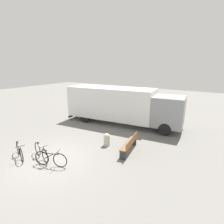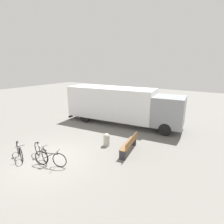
{
  "view_description": "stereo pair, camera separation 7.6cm",
  "coord_description": "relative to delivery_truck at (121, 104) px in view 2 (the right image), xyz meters",
  "views": [
    {
      "loc": [
        7.03,
        -5.11,
        4.78
      ],
      "look_at": [
        0.71,
        4.79,
        1.57
      ],
      "focal_mm": 28.0,
      "sensor_mm": 36.0,
      "label": 1
    },
    {
      "loc": [
        7.09,
        -5.06,
        4.78
      ],
      "look_at": [
        0.71,
        4.79,
        1.57
      ],
      "focal_mm": 28.0,
      "sensor_mm": 36.0,
      "label": 2
    }
  ],
  "objects": [
    {
      "name": "bicycle_near",
      "position": [
        -1.7,
        -7.72,
        -1.25
      ],
      "size": [
        1.61,
        0.67,
        0.83
      ],
      "rotation": [
        0.0,
        0.0,
        -0.36
      ],
      "color": "black",
      "rests_on": "ground"
    },
    {
      "name": "park_bench",
      "position": [
        2.91,
        -4.04,
        -1.11
      ],
      "size": [
        0.7,
        2.03,
        0.91
      ],
      "rotation": [
        0.0,
        0.0,
        1.72
      ],
      "color": "brown",
      "rests_on": "ground"
    },
    {
      "name": "bicycle_far",
      "position": [
        0.33,
        -7.35,
        -1.25
      ],
      "size": [
        1.61,
        0.66,
        0.83
      ],
      "rotation": [
        0.0,
        0.0,
        0.35
      ],
      "color": "black",
      "rests_on": "ground"
    },
    {
      "name": "bollard_near_bench",
      "position": [
        1.35,
        -4.05,
        -1.22
      ],
      "size": [
        0.39,
        0.39,
        0.79
      ],
      "color": "#B2AD9E",
      "rests_on": "ground"
    },
    {
      "name": "delivery_truck",
      "position": [
        0.0,
        0.0,
        0.0
      ],
      "size": [
        9.67,
        3.31,
        2.96
      ],
      "rotation": [
        0.0,
        0.0,
        0.11
      ],
      "color": "white",
      "rests_on": "ground"
    },
    {
      "name": "ground_plane",
      "position": [
        -0.17,
        -6.99,
        -1.64
      ],
      "size": [
        60.0,
        60.0,
        0.0
      ],
      "primitive_type": "plane",
      "color": "slate"
    },
    {
      "name": "bicycle_middle",
      "position": [
        -0.68,
        -7.16,
        -1.25
      ],
      "size": [
        1.66,
        0.55,
        0.83
      ],
      "rotation": [
        0.0,
        0.0,
        -0.25
      ],
      "color": "black",
      "rests_on": "ground"
    }
  ]
}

